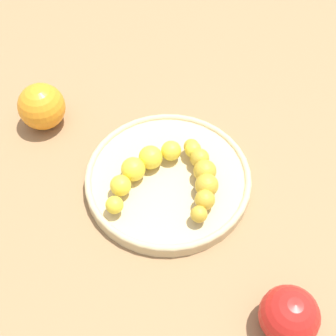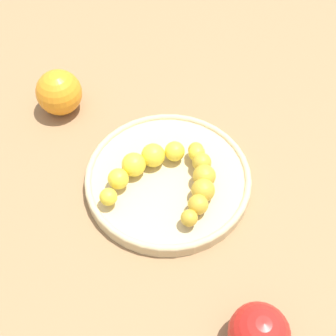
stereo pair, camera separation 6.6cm
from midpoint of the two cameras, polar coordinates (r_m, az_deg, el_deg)
name	(u,v)px [view 2 (the right image)]	position (r m, az deg, el deg)	size (l,w,h in m)	color
ground_plane	(168,183)	(0.69, 2.73, -2.05)	(2.40, 2.40, 0.00)	#936D47
fruit_bowl	(168,178)	(0.68, 2.77, -1.47)	(0.25, 0.25, 0.02)	#D1B784
banana_spotted	(201,183)	(0.65, 6.96, -2.04)	(0.09, 0.12, 0.03)	gold
banana_yellow	(146,164)	(0.67, 0.14, 0.32)	(0.17, 0.07, 0.04)	yellow
orange_fruit	(59,92)	(0.78, -11.01, 9.06)	(0.08, 0.08, 0.08)	orange
apple_red	(259,334)	(0.57, 14.70, -19.56)	(0.07, 0.07, 0.07)	red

